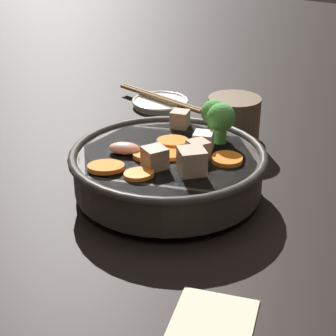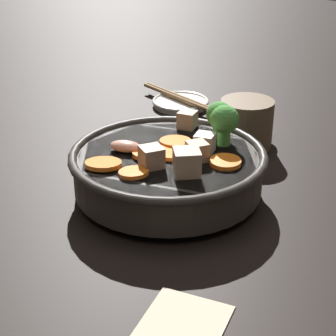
% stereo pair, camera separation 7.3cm
% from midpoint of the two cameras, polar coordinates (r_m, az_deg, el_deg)
% --- Properties ---
extents(ground_plane, '(3.00, 3.00, 0.00)m').
position_cam_midpoint_polar(ground_plane, '(0.75, -2.80, -2.72)').
color(ground_plane, black).
extents(stirfry_bowl, '(0.26, 0.26, 0.11)m').
position_cam_midpoint_polar(stirfry_bowl, '(0.73, -2.75, 0.13)').
color(stirfry_bowl, '#38332D').
rests_on(stirfry_bowl, ground_plane).
extents(side_saucer, '(0.11, 0.11, 0.01)m').
position_cam_midpoint_polar(side_saucer, '(1.06, -2.79, 6.62)').
color(side_saucer, white).
rests_on(side_saucer, ground_plane).
extents(dark_mug, '(0.10, 0.08, 0.08)m').
position_cam_midpoint_polar(dark_mug, '(0.89, 4.41, 4.82)').
color(dark_mug, brown).
rests_on(dark_mug, ground_plane).
extents(napkin, '(0.13, 0.11, 0.00)m').
position_cam_midpoint_polar(napkin, '(0.54, 0.20, -16.31)').
color(napkin, beige).
rests_on(napkin, ground_plane).
extents(chopsticks_pair, '(0.04, 0.21, 0.01)m').
position_cam_midpoint_polar(chopsticks_pair, '(1.06, -2.80, 7.11)').
color(chopsticks_pair, olive).
rests_on(chopsticks_pair, side_saucer).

